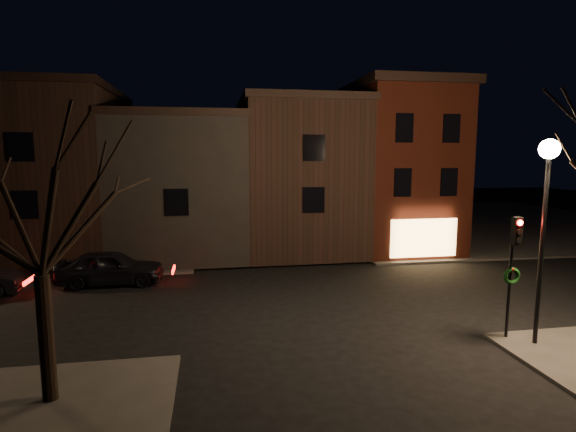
% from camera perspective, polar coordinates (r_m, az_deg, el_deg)
% --- Properties ---
extents(ground, '(120.00, 120.00, 0.00)m').
position_cam_1_polar(ground, '(19.64, 2.47, -10.44)').
color(ground, black).
rests_on(ground, ground).
extents(sidewalk_far_right, '(30.00, 30.00, 0.12)m').
position_cam_1_polar(sidewalk_far_right, '(45.53, 22.18, -0.55)').
color(sidewalk_far_right, '#2D2B28').
rests_on(sidewalk_far_right, ground).
extents(sidewalk_far_left, '(30.00, 30.00, 0.12)m').
position_cam_1_polar(sidewalk_far_left, '(41.91, -32.08, -1.82)').
color(sidewalk_far_left, '#2D2B28').
rests_on(sidewalk_far_left, ground).
extents(corner_building, '(6.50, 8.50, 10.50)m').
position_cam_1_polar(corner_building, '(30.20, 13.73, 6.11)').
color(corner_building, '#3E140B').
rests_on(corner_building, ground).
extents(row_building_a, '(7.30, 10.30, 9.40)m').
position_cam_1_polar(row_building_a, '(29.28, 1.07, 5.17)').
color(row_building_a, black).
rests_on(row_building_a, ground).
extents(row_building_b, '(7.80, 10.30, 8.40)m').
position_cam_1_polar(row_building_b, '(28.85, -13.26, 3.94)').
color(row_building_b, black).
rests_on(row_building_b, ground).
extents(row_building_c, '(7.30, 10.30, 9.90)m').
position_cam_1_polar(row_building_c, '(30.15, -27.23, 4.88)').
color(row_building_c, black).
rests_on(row_building_c, ground).
extents(street_lamp_near, '(0.60, 0.60, 6.48)m').
position_cam_1_polar(street_lamp_near, '(15.93, 30.00, 3.34)').
color(street_lamp_near, black).
rests_on(street_lamp_near, sidewalk_near_right).
extents(traffic_signal, '(0.58, 0.38, 4.05)m').
position_cam_1_polar(traffic_signal, '(16.26, 26.70, -4.84)').
color(traffic_signal, black).
rests_on(traffic_signal, sidewalk_near_right).
extents(bare_tree_left, '(5.60, 5.60, 7.50)m').
position_cam_1_polar(bare_tree_left, '(11.97, -29.48, 3.52)').
color(bare_tree_left, black).
rests_on(bare_tree_left, sidewalk_near_left).
extents(parked_car_a, '(4.87, 1.96, 1.66)m').
position_cam_1_polar(parked_car_a, '(23.07, -21.60, -6.09)').
color(parked_car_a, black).
rests_on(parked_car_a, ground).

